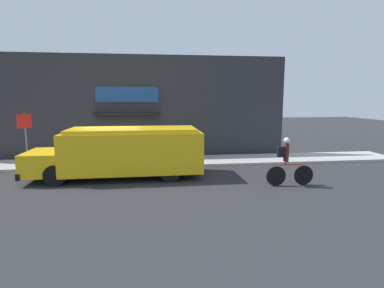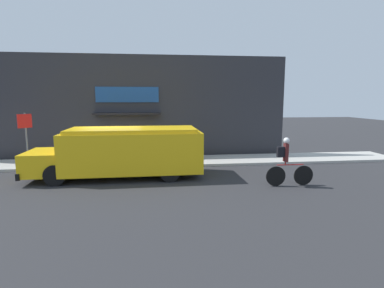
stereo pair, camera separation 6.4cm
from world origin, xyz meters
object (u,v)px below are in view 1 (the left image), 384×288
object	(u,v)px
stop_sign_post	(25,131)
trash_bin	(191,149)
school_bus	(124,151)
cyclist	(287,163)

from	to	relation	value
stop_sign_post	trash_bin	world-z (taller)	stop_sign_post
school_bus	cyclist	bearing A→B (deg)	-18.51
cyclist	stop_sign_post	bearing A→B (deg)	159.62
school_bus	trash_bin	distance (m)	4.26
school_bus	trash_bin	size ratio (longest dim) A/B	7.45
cyclist	stop_sign_post	size ratio (longest dim) A/B	0.74
trash_bin	school_bus	bearing A→B (deg)	-135.50
cyclist	trash_bin	distance (m)	5.66
trash_bin	stop_sign_post	bearing A→B (deg)	-172.09
stop_sign_post	cyclist	bearing A→B (deg)	-20.57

